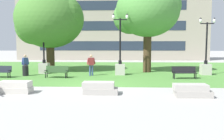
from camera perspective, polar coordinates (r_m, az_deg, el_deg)
The scene contains 17 objects.
ground_plane at distance 16.05m, azimuth -3.87°, elevation -3.72°, with size 140.00×140.00×0.00m, color #A3A09B.
grass_lawn at distance 25.92m, azimuth -1.42°, elevation 0.04°, with size 40.00×20.00×0.02m, color #4C8438.
concrete_block_center at distance 15.06m, azimuth -20.44°, elevation -3.55°, with size 1.80×0.90×0.64m.
concrete_block_left at distance 13.86m, azimuth -2.69°, elevation -3.98°, with size 1.85×0.90×0.64m.
concrete_block_right at distance 13.73m, azimuth 16.97°, elevation -4.33°, with size 1.87×0.90×0.64m.
park_bench_near_left at distance 20.47m, azimuth -11.96°, elevation -0.21°, with size 1.85×0.73×0.90m.
park_bench_near_right at distance 20.23m, azimuth 15.45°, elevation -0.36°, with size 1.84×0.69×0.90m.
park_bench_far_left at distance 21.91m, azimuth -23.27°, elevation -0.16°, with size 1.83×0.64×0.90m.
lamp_post_center at distance 21.79m, azimuth 1.77°, elevation 1.63°, with size 1.32×0.80×5.05m.
lamp_post_right at distance 23.59m, azimuth -14.57°, elevation 1.90°, with size 1.32×0.80×5.36m.
lamp_post_left at distance 23.19m, azimuth 19.74°, elevation 1.41°, with size 1.32×0.80×4.74m.
tree_near_right at distance 25.39m, azimuth -13.60°, elevation 10.60°, with size 6.67×6.35×7.57m.
tree_far_right at distance 24.18m, azimuth 7.63°, elevation 12.65°, with size 5.98×5.69×8.01m.
trash_bin at distance 22.31m, azimuth -18.32°, elevation 0.03°, with size 0.49×0.49×0.96m.
person_bystander_near_lawn at distance 22.47m, azimuth -18.34°, elevation 1.30°, with size 0.54×0.51×1.71m.
person_bystander_far_lawn at distance 21.30m, azimuth -4.56°, elevation 1.35°, with size 0.70×0.48×1.71m.
building_facade_distant at distance 40.48m, azimuth -0.02°, elevation 12.02°, with size 29.39×1.03×13.90m.
Camera 1 is at (1.77, -15.72, 2.71)m, focal length 42.00 mm.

